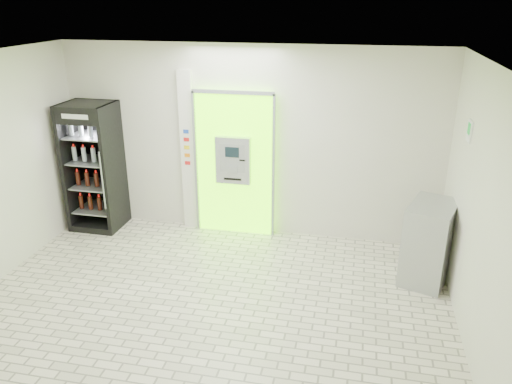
# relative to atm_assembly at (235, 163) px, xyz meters

# --- Properties ---
(ground) EXTENTS (6.00, 6.00, 0.00)m
(ground) POSITION_rel_atm_assembly_xyz_m (0.20, -2.41, -1.17)
(ground) COLOR beige
(ground) RESTS_ON ground
(room_shell) EXTENTS (6.00, 6.00, 6.00)m
(room_shell) POSITION_rel_atm_assembly_xyz_m (0.20, -2.41, 0.67)
(room_shell) COLOR silver
(room_shell) RESTS_ON ground
(atm_assembly) EXTENTS (1.30, 0.24, 2.33)m
(atm_assembly) POSITION_rel_atm_assembly_xyz_m (0.00, 0.00, 0.00)
(atm_assembly) COLOR #6AFF02
(atm_assembly) RESTS_ON ground
(pillar) EXTENTS (0.22, 0.11, 2.60)m
(pillar) POSITION_rel_atm_assembly_xyz_m (-0.78, 0.04, 0.13)
(pillar) COLOR silver
(pillar) RESTS_ON ground
(beverage_cooler) EXTENTS (0.79, 0.75, 2.09)m
(beverage_cooler) POSITION_rel_atm_assembly_xyz_m (-2.30, -0.26, -0.17)
(beverage_cooler) COLOR black
(beverage_cooler) RESTS_ON ground
(steel_cabinet) EXTENTS (0.81, 0.96, 1.10)m
(steel_cabinet) POSITION_rel_atm_assembly_xyz_m (2.91, -0.94, -0.62)
(steel_cabinet) COLOR #A0A2A7
(steel_cabinet) RESTS_ON ground
(exit_sign) EXTENTS (0.02, 0.22, 0.26)m
(exit_sign) POSITION_rel_atm_assembly_xyz_m (3.19, -1.01, 0.95)
(exit_sign) COLOR white
(exit_sign) RESTS_ON room_shell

